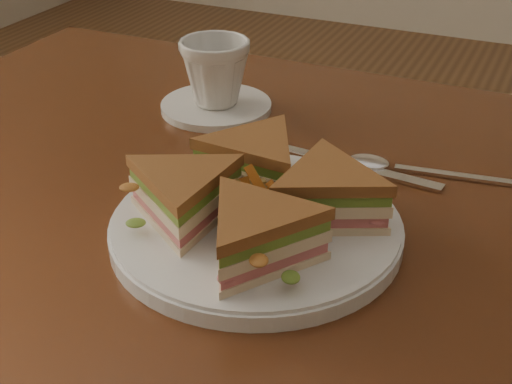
# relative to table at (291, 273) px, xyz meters

# --- Properties ---
(table) EXTENTS (1.20, 0.80, 0.75)m
(table) POSITION_rel_table_xyz_m (0.00, 0.00, 0.00)
(table) COLOR #381A0C
(table) RESTS_ON ground
(plate) EXTENTS (0.29, 0.29, 0.02)m
(plate) POSITION_rel_table_xyz_m (-0.01, -0.08, 0.11)
(plate) COLOR silver
(plate) RESTS_ON table
(sandwich_wedges) EXTENTS (0.30, 0.30, 0.06)m
(sandwich_wedges) POSITION_rel_table_xyz_m (-0.01, -0.08, 0.14)
(sandwich_wedges) COLOR beige
(sandwich_wedges) RESTS_ON plate
(crisps_mound) EXTENTS (0.09, 0.09, 0.05)m
(crisps_mound) POSITION_rel_table_xyz_m (-0.01, -0.08, 0.14)
(crisps_mound) COLOR #AF5716
(crisps_mound) RESTS_ON plate
(spoon) EXTENTS (0.18, 0.04, 0.01)m
(spoon) POSITION_rel_table_xyz_m (0.07, 0.11, 0.10)
(spoon) COLOR silver
(spoon) RESTS_ON table
(knife) EXTENTS (0.22, 0.03, 0.00)m
(knife) POSITION_rel_table_xyz_m (0.03, 0.09, 0.10)
(knife) COLOR silver
(knife) RESTS_ON table
(saucer) EXTENTS (0.15, 0.15, 0.01)m
(saucer) POSITION_rel_table_xyz_m (-0.18, 0.18, 0.10)
(saucer) COLOR silver
(saucer) RESTS_ON table
(coffee_cup) EXTENTS (0.11, 0.11, 0.09)m
(coffee_cup) POSITION_rel_table_xyz_m (-0.18, 0.18, 0.15)
(coffee_cup) COLOR silver
(coffee_cup) RESTS_ON saucer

